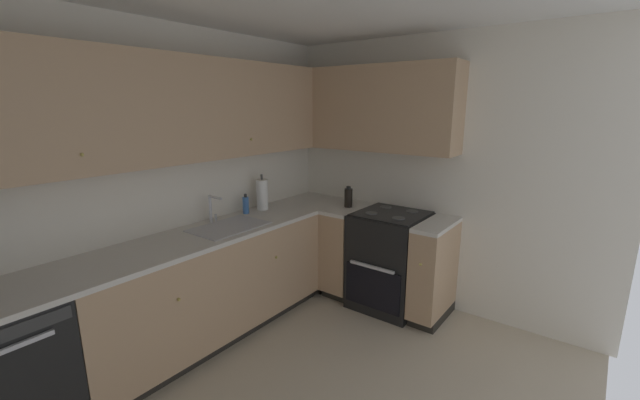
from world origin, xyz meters
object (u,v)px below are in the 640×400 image
Objects in this scene: dishwasher at (2,378)px; oil_bottle at (348,197)px; paper_towel_roll at (262,195)px; oven_range at (390,259)px; soap_bottle at (246,205)px.

dishwasher is 4.21× the size of oil_bottle.
paper_towel_roll reaches higher than dishwasher.
oven_range is 5.74× the size of soap_bottle.
oil_bottle is at bearing -9.23° from dishwasher.
oil_bottle is (2.75, -0.45, 0.56)m from dishwasher.
paper_towel_roll is (-0.60, 1.07, 0.59)m from oven_range.
soap_bottle is at bearing 174.16° from paper_towel_roll.
paper_towel_roll reaches higher than oil_bottle.
dishwasher is at bearing 170.77° from oil_bottle.
soap_bottle reaches higher than dishwasher.
dishwasher is at bearing -174.77° from soap_bottle.
paper_towel_roll is (2.17, 0.16, 0.62)m from dishwasher.
oil_bottle is (0.58, -0.61, -0.05)m from paper_towel_roll.
oil_bottle is at bearing -46.42° from paper_towel_roll.
soap_bottle is at bearing 140.97° from oil_bottle.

